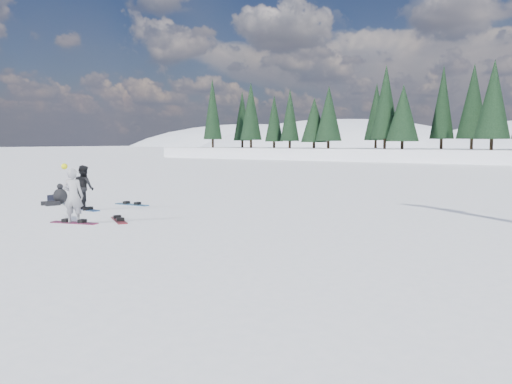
{
  "coord_description": "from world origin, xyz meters",
  "views": [
    {
      "loc": [
        11.07,
        -10.09,
        2.43
      ],
      "look_at": [
        3.8,
        0.88,
        1.1
      ],
      "focal_mm": 35.0,
      "sensor_mm": 36.0,
      "label": 1
    }
  ],
  "objects_px": {
    "snowboarder_woman": "(73,195)",
    "snowboarder_man": "(84,187)",
    "snowboard_loose_b": "(119,220)",
    "snowboard_loose_c": "(132,205)",
    "gear_bag": "(54,199)",
    "seated_rider": "(59,196)"
  },
  "relations": [
    {
      "from": "seated_rider",
      "to": "snowboard_loose_b",
      "type": "relative_size",
      "value": 0.7
    },
    {
      "from": "gear_bag",
      "to": "snowboard_loose_c",
      "type": "bearing_deg",
      "value": 20.38
    },
    {
      "from": "snowboarder_woman",
      "to": "seated_rider",
      "type": "bearing_deg",
      "value": -60.37
    },
    {
      "from": "snowboarder_woman",
      "to": "gear_bag",
      "type": "height_order",
      "value": "snowboarder_woman"
    },
    {
      "from": "snowboarder_man",
      "to": "snowboard_loose_b",
      "type": "xyz_separation_m",
      "value": [
        2.97,
        -1.03,
        -0.79
      ]
    },
    {
      "from": "snowboarder_woman",
      "to": "seated_rider",
      "type": "height_order",
      "value": "snowboarder_woman"
    },
    {
      "from": "snowboarder_man",
      "to": "snowboard_loose_c",
      "type": "relative_size",
      "value": 1.07
    },
    {
      "from": "snowboarder_man",
      "to": "snowboard_loose_c",
      "type": "height_order",
      "value": "snowboarder_man"
    },
    {
      "from": "snowboarder_man",
      "to": "snowboard_loose_c",
      "type": "xyz_separation_m",
      "value": [
        0.38,
        1.88,
        -0.79
      ]
    },
    {
      "from": "snowboard_loose_c",
      "to": "gear_bag",
      "type": "bearing_deg",
      "value": -164.94
    },
    {
      "from": "gear_bag",
      "to": "snowboarder_man",
      "type": "bearing_deg",
      "value": -13.89
    },
    {
      "from": "snowboarder_man",
      "to": "snowboard_loose_b",
      "type": "bearing_deg",
      "value": 172.54
    },
    {
      "from": "seated_rider",
      "to": "gear_bag",
      "type": "distance_m",
      "value": 0.76
    },
    {
      "from": "snowboarder_woman",
      "to": "seated_rider",
      "type": "distance_m",
      "value": 5.06
    },
    {
      "from": "gear_bag",
      "to": "snowboard_loose_b",
      "type": "bearing_deg",
      "value": -16.59
    },
    {
      "from": "snowboard_loose_b",
      "to": "snowboard_loose_c",
      "type": "xyz_separation_m",
      "value": [
        -2.59,
        2.9,
        0.0
      ]
    },
    {
      "from": "snowboarder_man",
      "to": "seated_rider",
      "type": "relative_size",
      "value": 1.53
    },
    {
      "from": "snowboarder_woman",
      "to": "snowboard_loose_b",
      "type": "height_order",
      "value": "snowboarder_woman"
    },
    {
      "from": "snowboarder_woman",
      "to": "snowboard_loose_c",
      "type": "height_order",
      "value": "snowboarder_woman"
    },
    {
      "from": "snowboarder_man",
      "to": "snowboard_loose_b",
      "type": "distance_m",
      "value": 3.24
    },
    {
      "from": "snowboarder_man",
      "to": "snowboard_loose_b",
      "type": "height_order",
      "value": "snowboarder_man"
    },
    {
      "from": "snowboarder_woman",
      "to": "snowboarder_man",
      "type": "bearing_deg",
      "value": -73.23
    }
  ]
}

